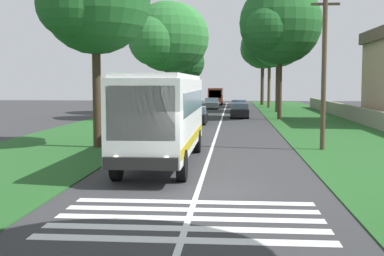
# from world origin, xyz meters

# --- Properties ---
(ground) EXTENTS (160.00, 160.00, 0.00)m
(ground) POSITION_xyz_m (0.00, 0.00, 0.00)
(ground) COLOR #333335
(grass_verge_left) EXTENTS (120.00, 8.00, 0.04)m
(grass_verge_left) POSITION_xyz_m (15.00, 8.20, 0.02)
(grass_verge_left) COLOR #235623
(grass_verge_left) RESTS_ON ground
(grass_verge_right) EXTENTS (120.00, 8.00, 0.04)m
(grass_verge_right) POSITION_xyz_m (15.00, -8.20, 0.02)
(grass_verge_right) COLOR #235623
(grass_verge_right) RESTS_ON ground
(centre_line) EXTENTS (110.00, 0.16, 0.01)m
(centre_line) POSITION_xyz_m (15.00, 0.00, 0.00)
(centre_line) COLOR silver
(centre_line) RESTS_ON ground
(coach_bus) EXTENTS (11.16, 2.62, 3.73)m
(coach_bus) POSITION_xyz_m (5.61, 1.80, 2.15)
(coach_bus) COLOR white
(coach_bus) RESTS_ON ground
(zebra_crossing) EXTENTS (4.05, 6.80, 0.01)m
(zebra_crossing) POSITION_xyz_m (-3.17, 0.00, 0.00)
(zebra_crossing) COLOR silver
(zebra_crossing) RESTS_ON ground
(trailing_car_0) EXTENTS (4.30, 1.78, 1.43)m
(trailing_car_0) POSITION_xyz_m (26.47, 2.00, 0.67)
(trailing_car_0) COLOR black
(trailing_car_0) RESTS_ON ground
(trailing_car_1) EXTENTS (4.30, 1.78, 1.43)m
(trailing_car_1) POSITION_xyz_m (34.12, -1.68, 0.67)
(trailing_car_1) COLOR black
(trailing_car_1) RESTS_ON ground
(trailing_car_2) EXTENTS (4.30, 1.78, 1.43)m
(trailing_car_2) POSITION_xyz_m (42.87, -1.69, 0.67)
(trailing_car_2) COLOR navy
(trailing_car_2) RESTS_ON ground
(trailing_car_3) EXTENTS (4.30, 1.78, 1.43)m
(trailing_car_3) POSITION_xyz_m (50.78, 1.71, 0.67)
(trailing_car_3) COLOR gray
(trailing_car_3) RESTS_ON ground
(trailing_minibus_0) EXTENTS (6.00, 2.14, 2.53)m
(trailing_minibus_0) POSITION_xyz_m (62.69, 1.62, 1.55)
(trailing_minibus_0) COLOR #CC4C33
(trailing_minibus_0) RESTS_ON ground
(roadside_tree_left_0) EXTENTS (8.87, 7.57, 11.99)m
(roadside_tree_left_0) POSITION_xyz_m (40.10, 5.58, 8.04)
(roadside_tree_left_0) COLOR brown
(roadside_tree_left_0) RESTS_ON grass_verge_left
(roadside_tree_left_1) EXTENTS (6.85, 5.65, 10.45)m
(roadside_tree_left_1) POSITION_xyz_m (10.65, 6.08, 7.49)
(roadside_tree_left_1) COLOR #3D2D1E
(roadside_tree_left_1) RESTS_ON grass_verge_left
(roadside_tree_left_2) EXTENTS (5.86, 5.21, 8.61)m
(roadside_tree_left_2) POSITION_xyz_m (53.19, 5.51, 5.91)
(roadside_tree_left_2) COLOR #4C3826
(roadside_tree_left_2) RESTS_ON grass_verge_left
(roadside_tree_left_4) EXTENTS (8.03, 6.45, 10.79)m
(roadside_tree_left_4) POSITION_xyz_m (31.76, 5.27, 7.40)
(roadside_tree_left_4) COLOR brown
(roadside_tree_left_4) RESTS_ON grass_verge_left
(roadside_tree_right_0) EXTENTS (7.93, 6.64, 11.95)m
(roadside_tree_right_0) POSITION_xyz_m (61.95, -5.13, 8.50)
(roadside_tree_right_0) COLOR #4C3826
(roadside_tree_right_0) RESTS_ON grass_verge_right
(roadside_tree_right_2) EXTENTS (8.50, 7.44, 12.42)m
(roadside_tree_right_2) POSITION_xyz_m (32.04, -5.16, 8.56)
(roadside_tree_right_2) COLOR #3D2D1E
(roadside_tree_right_2) RESTS_ON grass_verge_right
(roadside_tree_right_3) EXTENTS (8.92, 7.25, 12.37)m
(roadside_tree_right_3) POSITION_xyz_m (53.66, -5.54, 8.63)
(roadside_tree_right_3) COLOR brown
(roadside_tree_right_3) RESTS_ON grass_verge_right
(roadside_tree_right_4) EXTENTS (7.99, 6.37, 11.47)m
(roadside_tree_right_4) POSITION_xyz_m (43.73, -5.87, 8.11)
(roadside_tree_right_4) COLOR #4C3826
(roadside_tree_right_4) RESTS_ON grass_verge_right
(utility_pole) EXTENTS (0.24, 1.40, 7.82)m
(utility_pole) POSITION_xyz_m (10.42, -5.58, 4.09)
(utility_pole) COLOR #473828
(utility_pole) RESTS_ON grass_verge_right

